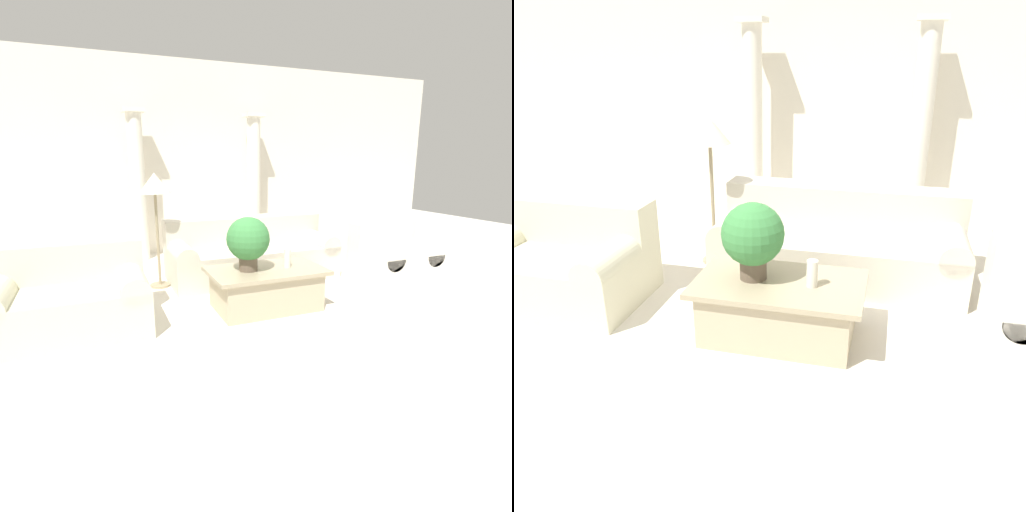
# 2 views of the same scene
# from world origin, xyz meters

# --- Properties ---
(ground_plane) EXTENTS (16.00, 16.00, 0.00)m
(ground_plane) POSITION_xyz_m (0.00, 0.00, 0.00)
(ground_plane) COLOR silver
(wall_back) EXTENTS (10.00, 0.06, 3.20)m
(wall_back) POSITION_xyz_m (0.00, 2.84, 1.60)
(wall_back) COLOR silver
(wall_back) RESTS_ON ground_plane
(sofa_long) EXTENTS (2.27, 0.96, 0.81)m
(sofa_long) POSITION_xyz_m (0.33, 0.89, 0.33)
(sofa_long) COLOR beige
(sofa_long) RESTS_ON ground_plane
(loveseat) EXTENTS (1.42, 0.96, 0.81)m
(loveseat) POSITION_xyz_m (-1.94, -0.12, 0.33)
(loveseat) COLOR beige
(loveseat) RESTS_ON ground_plane
(coffee_table) EXTENTS (1.25, 0.76, 0.45)m
(coffee_table) POSITION_xyz_m (0.03, -0.33, 0.23)
(coffee_table) COLOR tan
(coffee_table) RESTS_ON ground_plane
(potted_plant) EXTENTS (0.46, 0.46, 0.58)m
(potted_plant) POSITION_xyz_m (-0.17, -0.31, 0.78)
(potted_plant) COLOR brown
(potted_plant) RESTS_ON coffee_table
(pillar_candle) EXTENTS (0.08, 0.08, 0.20)m
(pillar_candle) POSITION_xyz_m (0.27, -0.35, 0.55)
(pillar_candle) COLOR silver
(pillar_candle) RESTS_ON coffee_table
(floor_lamp) EXTENTS (0.39, 0.39, 1.45)m
(floor_lamp) POSITION_xyz_m (-0.93, 0.90, 1.23)
(floor_lamp) COLOR gray
(floor_lamp) RESTS_ON ground_plane
(column_left) EXTENTS (0.32, 0.32, 2.35)m
(column_left) POSITION_xyz_m (-0.96, 2.46, 1.20)
(column_left) COLOR silver
(column_left) RESTS_ON ground_plane
(column_right) EXTENTS (0.32, 0.32, 2.35)m
(column_right) POSITION_xyz_m (1.01, 2.46, 1.20)
(column_right) COLOR silver
(column_right) RESTS_ON ground_plane
(armchair) EXTENTS (0.92, 0.84, 0.78)m
(armchair) POSITION_xyz_m (1.98, -0.05, 0.33)
(armchair) COLOR beige
(armchair) RESTS_ON ground_plane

